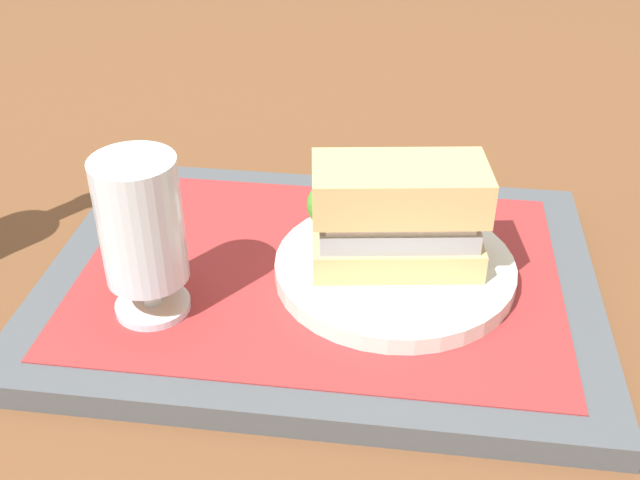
{
  "coord_description": "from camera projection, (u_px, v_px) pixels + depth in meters",
  "views": [
    {
      "loc": [
        -0.07,
        0.5,
        0.38
      ],
      "look_at": [
        0.0,
        0.0,
        0.05
      ],
      "focal_mm": 43.04,
      "sensor_mm": 36.0,
      "label": 1
    }
  ],
  "objects": [
    {
      "name": "ground_plane",
      "position": [
        320.0,
        291.0,
        0.63
      ],
      "size": [
        3.0,
        3.0,
        0.0
      ],
      "primitive_type": "plane",
      "color": "brown"
    },
    {
      "name": "tray",
      "position": [
        320.0,
        281.0,
        0.62
      ],
      "size": [
        0.44,
        0.32,
        0.02
      ],
      "primitive_type": "cube",
      "color": "#4C5156",
      "rests_on": "ground_plane"
    },
    {
      "name": "beer_glass",
      "position": [
        142.0,
        233.0,
        0.54
      ],
      "size": [
        0.06,
        0.06,
        0.12
      ],
      "color": "silver",
      "rests_on": "placemat"
    },
    {
      "name": "plate",
      "position": [
        394.0,
        271.0,
        0.61
      ],
      "size": [
        0.19,
        0.19,
        0.01
      ],
      "primitive_type": "cylinder",
      "color": "silver",
      "rests_on": "placemat"
    },
    {
      "name": "sandwich",
      "position": [
        393.0,
        217.0,
        0.58
      ],
      "size": [
        0.14,
        0.08,
        0.08
      ],
      "rotation": [
        0.0,
        0.0,
        0.15
      ],
      "color": "tan",
      "rests_on": "plate"
    },
    {
      "name": "placemat",
      "position": [
        320.0,
        270.0,
        0.62
      ],
      "size": [
        0.38,
        0.27,
        0.0
      ],
      "primitive_type": "cube",
      "color": "#9E2D2D",
      "rests_on": "tray"
    }
  ]
}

